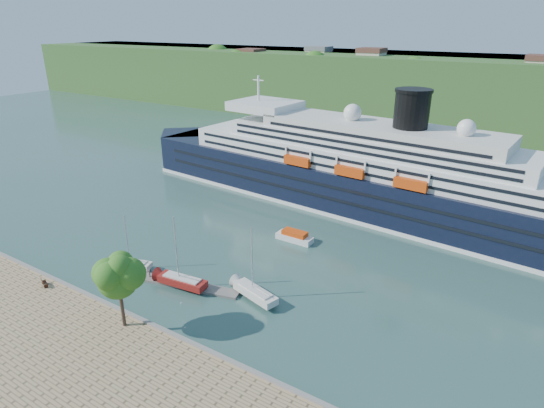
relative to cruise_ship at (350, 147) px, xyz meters
The scene contains 11 objects.
ground 53.40m from the cruise_ship, 99.58° to the right, with size 400.00×400.00×0.00m, color #2C4F49.
far_hillside 94.16m from the cruise_ship, 95.27° to the left, with size 400.00×50.00×24.00m, color #2C5522.
quay_coping 53.34m from the cruise_ship, 99.55° to the right, with size 220.00×0.50×0.30m, color slate.
cruise_ship is the anchor object (origin of this frame).
park_bench 58.63m from the cruise_ship, 112.91° to the right, with size 1.68×0.69×1.08m, color #4B2815, non-canonical shape.
promenade_tree 53.86m from the cruise_ship, 96.41° to the right, with size 6.43×6.43×10.65m, color #2F691B, non-canonical shape.
floating_pontoon 43.82m from the cruise_ship, 99.74° to the right, with size 17.02×2.08×0.38m, color slate, non-canonical shape.
sailboat_white_near 46.09m from the cruise_ship, 112.03° to the right, with size 6.60×1.83×8.52m, color silver, non-canonical shape.
sailboat_red 43.16m from the cruise_ship, 99.29° to the right, with size 8.16×2.27×10.54m, color maroon, non-canonical shape.
sailboat_white_far 39.73m from the cruise_ship, 84.69° to the right, with size 7.98×2.22×10.31m, color silver, non-canonical shape.
tender_launch 23.31m from the cruise_ship, 92.32° to the right, with size 6.64×2.27×1.83m, color #D03F0C, non-canonical shape.
Camera 1 is at (42.47, -31.06, 35.48)m, focal length 30.00 mm.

